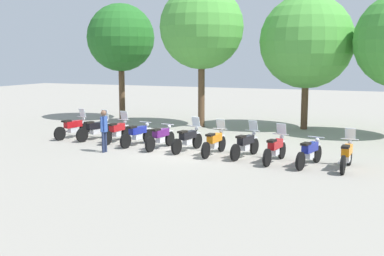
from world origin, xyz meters
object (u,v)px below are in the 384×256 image
(motorcycle_4, at_px, (161,137))
(tree_0, at_px, (121,38))
(motorcycle_1, at_px, (96,129))
(motorcycle_3, at_px, (137,134))
(motorcycle_0, at_px, (73,127))
(motorcycle_9, at_px, (310,152))
(motorcycle_2, at_px, (117,131))
(motorcycle_6, at_px, (214,142))
(motorcycle_7, at_px, (246,144))
(motorcycle_10, at_px, (347,155))
(motorcycle_5, at_px, (188,139))
(person_0, at_px, (104,128))
(tree_2, at_px, (307,42))
(motorcycle_8, at_px, (275,148))
(tree_1, at_px, (202,27))

(motorcycle_4, distance_m, tree_0, 11.00)
(motorcycle_1, distance_m, motorcycle_3, 2.59)
(motorcycle_0, distance_m, motorcycle_9, 11.52)
(motorcycle_2, xyz_separation_m, motorcycle_6, (5.06, -1.02, 0.00))
(motorcycle_2, relative_size, motorcycle_3, 1.01)
(motorcycle_7, xyz_separation_m, tree_0, (-10.24, 8.04, 4.45))
(motorcycle_6, xyz_separation_m, motorcycle_10, (5.06, -0.62, 0.00))
(motorcycle_2, xyz_separation_m, motorcycle_9, (8.86, -1.62, -0.01))
(motorcycle_10, bearing_deg, motorcycle_9, 92.24)
(motorcycle_5, bearing_deg, motorcycle_3, 92.29)
(motorcycle_5, xyz_separation_m, person_0, (-3.04, -1.51, 0.49))
(person_0, distance_m, tree_2, 12.04)
(motorcycle_3, distance_m, motorcycle_5, 2.55)
(motorcycle_5, xyz_separation_m, tree_2, (3.33, 8.06, 4.10))
(motorcycle_8, bearing_deg, motorcycle_2, 86.22)
(motorcycle_7, bearing_deg, motorcycle_10, -88.29)
(motorcycle_8, xyz_separation_m, tree_0, (-11.50, 8.50, 4.45))
(person_0, bearing_deg, tree_2, 59.25)
(motorcycle_7, distance_m, tree_1, 9.73)
(motorcycle_3, distance_m, motorcycle_4, 1.29)
(motorcycle_7, bearing_deg, motorcycle_9, -92.61)
(motorcycle_2, relative_size, motorcycle_5, 1.01)
(tree_0, bearing_deg, motorcycle_7, -38.15)
(motorcycle_5, xyz_separation_m, motorcycle_7, (2.53, -0.26, 0.00))
(motorcycle_6, height_order, tree_2, tree_2)
(motorcycle_5, height_order, person_0, person_0)
(motorcycle_1, distance_m, motorcycle_4, 3.88)
(motorcycle_0, distance_m, motorcycle_8, 10.24)
(motorcycle_5, relative_size, tree_1, 0.28)
(motorcycle_1, bearing_deg, motorcycle_2, -82.66)
(motorcycle_6, height_order, person_0, person_0)
(motorcycle_3, distance_m, motorcycle_9, 7.69)
(motorcycle_8, bearing_deg, motorcycle_9, -90.20)
(tree_1, bearing_deg, motorcycle_0, -125.79)
(motorcycle_0, distance_m, motorcycle_7, 8.93)
(motorcycle_9, height_order, tree_0, tree_0)
(motorcycle_5, bearing_deg, motorcycle_0, 91.89)
(motorcycle_4, distance_m, motorcycle_7, 3.81)
(tree_2, bearing_deg, motorcycle_6, -103.92)
(motorcycle_10, relative_size, person_0, 1.28)
(motorcycle_1, bearing_deg, motorcycle_6, -85.70)
(motorcycle_0, bearing_deg, motorcycle_10, -86.65)
(motorcycle_4, distance_m, motorcycle_9, 6.40)
(motorcycle_6, bearing_deg, motorcycle_9, -95.16)
(motorcycle_0, bearing_deg, motorcycle_1, -78.09)
(motorcycle_3, bearing_deg, motorcycle_9, -89.48)
(motorcycle_9, relative_size, tree_2, 0.30)
(motorcycle_9, bearing_deg, motorcycle_5, 92.72)
(motorcycle_2, height_order, motorcycle_10, same)
(motorcycle_2, relative_size, tree_1, 0.28)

